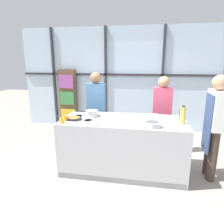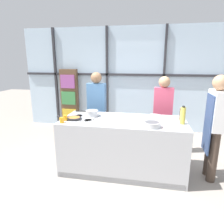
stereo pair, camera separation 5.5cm
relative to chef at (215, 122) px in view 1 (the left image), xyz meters
name	(u,v)px [view 1 (the left image)]	position (x,y,z in m)	size (l,w,h in m)	color
ground_plane	(123,169)	(-1.45, -0.01, -0.97)	(18.00, 18.00, 0.00)	gray
back_window_wall	(133,80)	(-1.45, 2.30, 0.43)	(6.40, 0.10, 2.80)	silver
bookshelf	(68,99)	(-3.30, 2.12, -0.13)	(0.49, 0.19, 1.68)	brown
demo_island	(123,145)	(-1.45, -0.01, -0.50)	(2.10, 0.92, 0.93)	#B7BABF
chef	(215,122)	(0.00, 0.00, 0.00)	(0.24, 0.44, 1.71)	#47382D
spectator_far_left	(96,105)	(-2.15, 0.87, 0.00)	(0.39, 0.23, 1.68)	#47382D
spectator_center_left	(162,109)	(-0.75, 0.87, -0.04)	(0.38, 0.23, 1.61)	#47382D
frying_pan	(74,118)	(-2.29, -0.13, -0.02)	(0.46, 0.26, 0.04)	#232326
saucepan	(92,113)	(-2.04, 0.11, 0.02)	(0.41, 0.22, 0.11)	silver
white_plate	(154,115)	(-0.92, 0.33, -0.03)	(0.23, 0.23, 0.01)	white
mixing_bowl	(152,124)	(-0.97, -0.31, 0.01)	(0.26, 0.26, 0.08)	silver
oil_bottle	(183,115)	(-0.50, -0.07, 0.10)	(0.08, 0.08, 0.29)	#E0CC4C
pepper_grinder	(181,114)	(-0.49, 0.15, 0.07)	(0.05, 0.05, 0.23)	#332319
juice_glass_near	(62,120)	(-2.40, -0.37, 0.01)	(0.07, 0.07, 0.09)	orange
juice_glass_far	(65,118)	(-2.40, -0.23, 0.01)	(0.07, 0.07, 0.09)	orange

